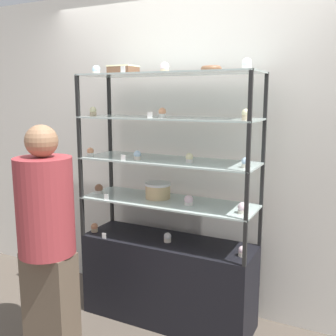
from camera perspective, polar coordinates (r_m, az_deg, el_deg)
ground_plane at (r=3.34m, az=0.00°, el=-20.97°), size 20.00×20.00×0.00m
back_wall at (r=3.21m, az=2.88°, el=2.52°), size 8.00×0.05×2.60m
display_base at (r=3.18m, az=0.00°, el=-15.93°), size 1.33×0.43×0.65m
display_riser_lower at (r=2.96m, az=0.00°, el=-5.13°), size 1.33×0.43×0.31m
display_riser_middle at (r=2.89m, az=0.00°, el=0.82°), size 1.33×0.43×0.31m
display_riser_upper at (r=2.86m, az=0.00°, el=6.98°), size 1.33×0.43×0.31m
display_riser_top at (r=2.86m, az=0.00°, el=13.22°), size 1.33×0.43×0.31m
layer_cake_centerpiece at (r=3.02m, az=-1.48°, el=-3.26°), size 0.20×0.20×0.12m
sheet_cake_frosted at (r=3.09m, az=-6.51°, el=13.94°), size 0.19×0.17×0.07m
cupcake_0 at (r=3.27m, az=-10.62°, el=-8.50°), size 0.06×0.06×0.07m
cupcake_1 at (r=3.00m, az=-0.07°, el=-10.04°), size 0.06×0.06×0.07m
cupcake_2 at (r=2.80m, az=10.74°, el=-11.78°), size 0.06×0.06×0.07m
price_tag_0 at (r=3.11m, az=-9.28°, el=-9.69°), size 0.04×0.00×0.04m
cupcake_3 at (r=3.22m, az=-10.00°, el=-3.02°), size 0.07×0.07×0.07m
cupcake_4 at (r=2.83m, az=3.01°, el=-4.73°), size 0.07×0.07×0.07m
cupcake_5 at (r=2.68m, az=10.77°, el=-5.77°), size 0.07×0.07×0.07m
price_tag_1 at (r=3.00m, az=-8.95°, el=-4.21°), size 0.04×0.00×0.04m
cupcake_6 at (r=3.12m, az=-11.20°, el=2.29°), size 0.05×0.05×0.07m
cupcake_7 at (r=2.89m, az=-4.47°, el=1.85°), size 0.05×0.05×0.07m
cupcake_8 at (r=2.76m, az=3.12°, el=1.45°), size 0.05×0.05×0.07m
cupcake_9 at (r=2.61m, az=11.18°, el=0.76°), size 0.05×0.05×0.07m
price_tag_2 at (r=2.85m, az=-6.53°, el=1.47°), size 0.04×0.00×0.04m
cupcake_10 at (r=3.10m, az=-10.83°, el=8.07°), size 0.05×0.05×0.07m
cupcake_11 at (r=2.76m, az=-0.83°, el=8.00°), size 0.05×0.05×0.07m
cupcake_12 at (r=2.57m, az=11.22°, el=7.63°), size 0.05×0.05×0.07m
price_tag_3 at (r=2.71m, az=-2.65°, el=7.68°), size 0.04×0.00×0.04m
cupcake_13 at (r=3.15m, az=-10.37°, el=13.76°), size 0.06×0.06×0.07m
cupcake_14 at (r=2.82m, az=-0.57°, el=14.36°), size 0.06×0.06×0.07m
cupcake_15 at (r=2.56m, az=11.35°, el=14.58°), size 0.06×0.06×0.07m
price_tag_4 at (r=2.82m, az=-6.57°, el=14.06°), size 0.04×0.00×0.04m
donut_glazed at (r=2.79m, az=6.30°, el=14.09°), size 0.14×0.14×0.04m
customer_figure at (r=2.70m, az=-17.16°, el=-9.55°), size 0.37×0.37×1.57m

